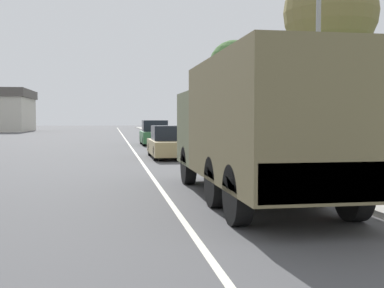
# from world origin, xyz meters

# --- Properties ---
(ground_plane) EXTENTS (180.00, 180.00, 0.00)m
(ground_plane) POSITION_xyz_m (0.00, 40.00, 0.00)
(ground_plane) COLOR #4C4C4F
(lane_centre_stripe) EXTENTS (0.12, 120.00, 0.00)m
(lane_centre_stripe) POSITION_xyz_m (0.00, 40.00, 0.00)
(lane_centre_stripe) COLOR silver
(lane_centre_stripe) RESTS_ON ground
(sidewalk_right) EXTENTS (1.80, 120.00, 0.12)m
(sidewalk_right) POSITION_xyz_m (4.50, 40.00, 0.06)
(sidewalk_right) COLOR #ADAAA3
(sidewalk_right) RESTS_ON ground
(grass_strip_right) EXTENTS (7.00, 120.00, 0.02)m
(grass_strip_right) POSITION_xyz_m (8.90, 40.00, 0.01)
(grass_strip_right) COLOR #4C7538
(grass_strip_right) RESTS_ON ground
(military_truck) EXTENTS (2.43, 7.96, 3.07)m
(military_truck) POSITION_xyz_m (1.93, 12.34, 1.70)
(military_truck) COLOR #606647
(military_truck) RESTS_ON ground
(car_nearest_ahead) EXTENTS (1.85, 4.54, 1.50)m
(car_nearest_ahead) POSITION_xyz_m (1.47, 24.36, 0.68)
(car_nearest_ahead) COLOR tan
(car_nearest_ahead) RESTS_ON ground
(car_second_ahead) EXTENTS (1.89, 4.23, 1.71)m
(car_second_ahead) POSITION_xyz_m (1.74, 35.47, 0.76)
(car_second_ahead) COLOR #336B3D
(car_second_ahead) RESTS_ON ground
(lamp_post) EXTENTS (1.69, 0.24, 8.11)m
(lamp_post) POSITION_xyz_m (4.56, 15.45, 4.87)
(lamp_post) COLOR gray
(lamp_post) RESTS_ON sidewalk_right
(tree_mid_right) EXTENTS (4.26, 4.26, 8.77)m
(tree_mid_right) POSITION_xyz_m (8.67, 22.90, 6.63)
(tree_mid_right) COLOR #4C3D2D
(tree_mid_right) RESTS_ON grass_strip_right
(tree_far_right) EXTENTS (3.47, 3.47, 7.11)m
(tree_far_right) POSITION_xyz_m (7.00, 33.85, 5.36)
(tree_far_right) COLOR #4C3D2D
(tree_far_right) RESTS_ON grass_strip_right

